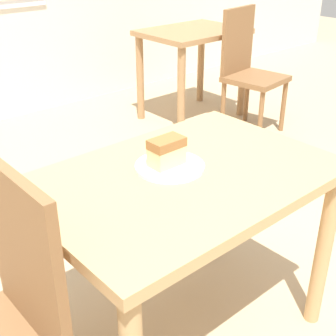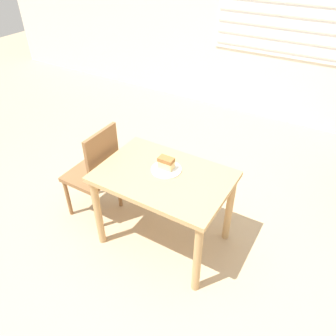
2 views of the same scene
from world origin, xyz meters
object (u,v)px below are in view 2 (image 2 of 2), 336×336
chair_near_window (96,171)px  plate (166,170)px  dining_table_near (164,186)px  cake_slice (166,163)px

chair_near_window → plate: 0.72m
dining_table_near → chair_near_window: chair_near_window is taller
dining_table_near → plate: 0.13m
chair_near_window → cake_slice: size_ratio=7.79×
cake_slice → dining_table_near: bearing=-74.4°
dining_table_near → plate: size_ratio=4.30×
dining_table_near → chair_near_window: bearing=-178.3°
plate → cake_slice: (-0.01, 0.01, 0.05)m
dining_table_near → cake_slice: cake_slice is taller
plate → dining_table_near: bearing=-77.9°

